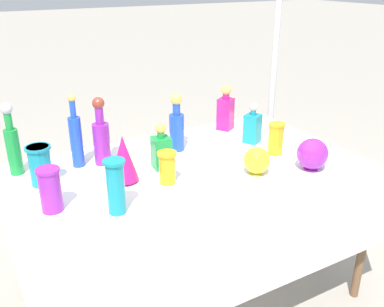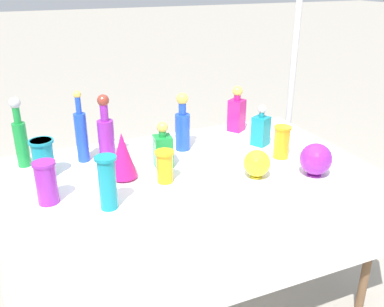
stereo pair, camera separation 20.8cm
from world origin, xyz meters
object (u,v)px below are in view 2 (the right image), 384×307
at_px(canopy_pole, 292,78).
at_px(slender_vase_4, 107,181).
at_px(square_decanter_1, 261,129).
at_px(slender_vase_2, 282,141).
at_px(square_decanter_0, 163,148).
at_px(tall_bottle_0, 20,137).
at_px(slender_vase_0, 46,181).
at_px(slender_vase_3, 43,157).
at_px(tall_bottle_1, 183,126).
at_px(tall_bottle_3, 106,134).
at_px(tall_bottle_2, 81,134).
at_px(round_bowl_0, 316,159).
at_px(round_bowl_1, 257,163).
at_px(fluted_vase_0, 123,155).
at_px(square_decanter_2, 237,111).
at_px(slender_vase_1, 165,165).

bearing_deg(canopy_pole, slender_vase_4, -149.83).
distance_m(square_decanter_1, slender_vase_2, 0.20).
xyz_separation_m(slender_vase_2, slender_vase_4, (-0.97, -0.16, 0.03)).
xyz_separation_m(square_decanter_0, slender_vase_2, (0.62, -0.14, -0.00)).
xyz_separation_m(tall_bottle_0, slender_vase_0, (0.07, -0.44, -0.06)).
bearing_deg(slender_vase_0, slender_vase_3, 87.13).
bearing_deg(square_decanter_1, slender_vase_3, 177.55).
bearing_deg(tall_bottle_1, tall_bottle_3, 176.21).
bearing_deg(tall_bottle_2, square_decanter_0, -32.41).
bearing_deg(canopy_pole, slender_vase_2, -128.07).
xyz_separation_m(square_decanter_1, round_bowl_0, (0.03, -0.45, -0.01)).
xyz_separation_m(tall_bottle_2, tall_bottle_3, (0.12, -0.03, -0.01)).
relative_size(slender_vase_4, round_bowl_1, 1.69).
bearing_deg(tall_bottle_3, slender_vase_3, -164.69).
distance_m(slender_vase_3, fluted_vase_0, 0.38).
distance_m(slender_vase_0, fluted_vase_0, 0.37).
distance_m(square_decanter_0, square_decanter_2, 0.68).
distance_m(tall_bottle_1, round_bowl_0, 0.73).
relative_size(square_decanter_0, canopy_pole, 0.10).
xyz_separation_m(tall_bottle_3, round_bowl_0, (0.88, -0.59, -0.06)).
height_order(square_decanter_0, square_decanter_2, square_decanter_2).
bearing_deg(slender_vase_1, slender_vase_4, -155.53).
relative_size(tall_bottle_1, tall_bottle_2, 0.86).
distance_m(square_decanter_0, slender_vase_0, 0.60).
bearing_deg(slender_vase_2, round_bowl_1, -147.72).
xyz_separation_m(square_decanter_1, slender_vase_0, (-1.19, -0.22, 0.01)).
bearing_deg(square_decanter_0, tall_bottle_3, 140.74).
relative_size(slender_vase_0, fluted_vase_0, 0.82).
xyz_separation_m(tall_bottle_1, tall_bottle_2, (-0.54, 0.06, 0.01)).
relative_size(tall_bottle_0, canopy_pole, 0.15).
xyz_separation_m(slender_vase_0, slender_vase_4, (0.23, -0.15, 0.02)).
bearing_deg(slender_vase_3, fluted_vase_0, -25.13).
height_order(square_decanter_1, canopy_pole, canopy_pole).
bearing_deg(tall_bottle_2, fluted_vase_0, -63.64).
bearing_deg(tall_bottle_1, square_decanter_1, -14.44).
distance_m(tall_bottle_3, slender_vase_3, 0.34).
bearing_deg(square_decanter_2, slender_vase_2, -87.77).
distance_m(tall_bottle_2, round_bowl_1, 0.90).
height_order(tall_bottle_2, square_decanter_2, tall_bottle_2).
height_order(tall_bottle_1, canopy_pole, canopy_pole).
height_order(tall_bottle_1, square_decanter_0, tall_bottle_1).
height_order(tall_bottle_0, slender_vase_2, tall_bottle_0).
relative_size(tall_bottle_3, square_decanter_0, 1.48).
distance_m(tall_bottle_0, tall_bottle_1, 0.84).
height_order(round_bowl_1, canopy_pole, canopy_pole).
xyz_separation_m(tall_bottle_0, square_decanter_0, (0.65, -0.29, -0.06)).
distance_m(square_decanter_0, round_bowl_0, 0.75).
xyz_separation_m(round_bowl_0, round_bowl_1, (-0.27, 0.09, -0.01)).
bearing_deg(round_bowl_0, square_decanter_0, 148.65).
bearing_deg(slender_vase_1, tall_bottle_1, 56.15).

